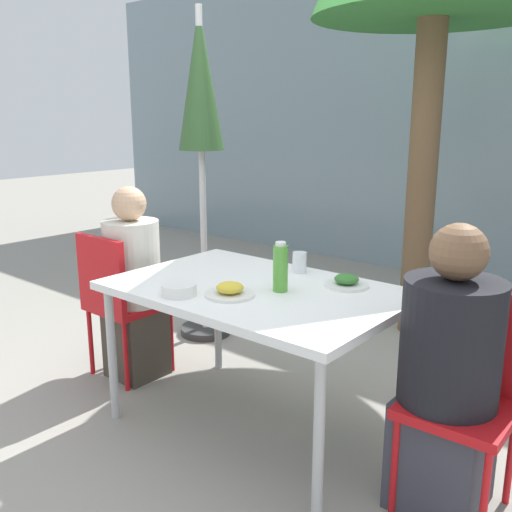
# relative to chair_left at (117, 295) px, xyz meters

# --- Properties ---
(ground_plane) EXTENTS (24.00, 24.00, 0.00)m
(ground_plane) POSITION_rel_chair_left_xyz_m (0.99, 0.07, -0.51)
(ground_plane) COLOR gray
(building_facade) EXTENTS (10.00, 0.20, 3.00)m
(building_facade) POSITION_rel_chair_left_xyz_m (0.99, 3.45, 0.99)
(building_facade) COLOR gray
(building_facade) RESTS_ON ground
(dining_table) EXTENTS (1.37, 0.90, 0.74)m
(dining_table) POSITION_rel_chair_left_xyz_m (0.99, 0.07, 0.17)
(dining_table) COLOR white
(dining_table) RESTS_ON ground
(chair_left) EXTENTS (0.40, 0.40, 0.87)m
(chair_left) POSITION_rel_chair_left_xyz_m (0.00, 0.00, 0.00)
(chair_left) COLOR red
(chair_left) RESTS_ON ground
(person_left) EXTENTS (0.32, 0.32, 1.14)m
(person_left) POSITION_rel_chair_left_xyz_m (0.05, 0.08, 0.03)
(person_left) COLOR #473D33
(person_left) RESTS_ON ground
(chair_right) EXTENTS (0.41, 0.41, 0.87)m
(chair_right) POSITION_rel_chair_left_xyz_m (1.97, 0.18, 0.00)
(chair_right) COLOR red
(chair_right) RESTS_ON ground
(person_right) EXTENTS (0.38, 0.38, 1.16)m
(person_right) POSITION_rel_chair_left_xyz_m (1.92, 0.10, 0.02)
(person_right) COLOR #383842
(person_right) RESTS_ON ground
(closed_umbrella) EXTENTS (0.36, 0.36, 2.21)m
(closed_umbrella) POSITION_rel_chair_left_xyz_m (-0.11, 0.83, 1.10)
(closed_umbrella) COLOR #333333
(closed_umbrella) RESTS_ON ground
(plate_0) EXTENTS (0.23, 0.23, 0.06)m
(plate_0) POSITION_rel_chair_left_xyz_m (0.98, -0.11, 0.25)
(plate_0) COLOR white
(plate_0) RESTS_ON dining_table
(plate_1) EXTENTS (0.21, 0.21, 0.06)m
(plate_1) POSITION_rel_chair_left_xyz_m (1.32, 0.35, 0.25)
(plate_1) COLOR white
(plate_1) RESTS_ON dining_table
(bottle) EXTENTS (0.07, 0.07, 0.23)m
(bottle) POSITION_rel_chair_left_xyz_m (1.12, 0.09, 0.34)
(bottle) COLOR #51A338
(bottle) RESTS_ON dining_table
(drinking_cup) EXTENTS (0.07, 0.07, 0.11)m
(drinking_cup) POSITION_rel_chair_left_xyz_m (1.00, 0.41, 0.28)
(drinking_cup) COLOR white
(drinking_cup) RESTS_ON dining_table
(salad_bowl) EXTENTS (0.16, 0.16, 0.05)m
(salad_bowl) POSITION_rel_chair_left_xyz_m (0.80, -0.25, 0.25)
(salad_bowl) COLOR white
(salad_bowl) RESTS_ON dining_table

